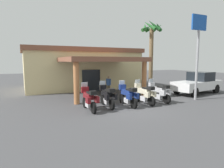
# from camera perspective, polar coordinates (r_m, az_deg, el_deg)

# --- Properties ---
(ground_plane) EXTENTS (80.00, 80.00, 0.00)m
(ground_plane) POSITION_cam_1_polar(r_m,az_deg,el_deg) (12.02, 5.38, -7.22)
(ground_plane) COLOR #424244
(motel_building) EXTENTS (12.21, 12.42, 4.26)m
(motel_building) POSITION_cam_1_polar(r_m,az_deg,el_deg) (21.53, -9.14, 4.80)
(motel_building) COLOR beige
(motel_building) RESTS_ON ground_plane
(motorcycle_maroon) EXTENTS (0.70, 2.21, 1.61)m
(motorcycle_maroon) POSITION_cam_1_polar(r_m,az_deg,el_deg) (11.34, -6.88, -4.46)
(motorcycle_maroon) COLOR black
(motorcycle_maroon) RESTS_ON ground_plane
(motorcycle_black) EXTENTS (0.71, 2.21, 1.61)m
(motorcycle_black) POSITION_cam_1_polar(r_m,az_deg,el_deg) (12.15, -1.45, -3.66)
(motorcycle_black) COLOR black
(motorcycle_black) RESTS_ON ground_plane
(motorcycle_blue) EXTENTS (0.70, 2.21, 1.61)m
(motorcycle_blue) POSITION_cam_1_polar(r_m,az_deg,el_deg) (12.44, 4.79, -3.43)
(motorcycle_blue) COLOR black
(motorcycle_blue) RESTS_ON ground_plane
(motorcycle_cream) EXTENTS (0.72, 2.21, 1.61)m
(motorcycle_cream) POSITION_cam_1_polar(r_m,az_deg,el_deg) (13.19, 9.70, -2.92)
(motorcycle_cream) COLOR black
(motorcycle_cream) RESTS_ON ground_plane
(motorcycle_silver) EXTENTS (0.74, 2.21, 1.61)m
(motorcycle_silver) POSITION_cam_1_polar(r_m,az_deg,el_deg) (14.08, 13.89, -2.41)
(motorcycle_silver) COLOR black
(motorcycle_silver) RESTS_ON ground_plane
(pedestrian) EXTENTS (0.32, 0.49, 1.61)m
(pedestrian) POSITION_cam_1_polar(r_m,az_deg,el_deg) (16.86, -1.05, 0.07)
(pedestrian) COLOR brown
(pedestrian) RESTS_ON ground_plane
(pickup_truck_white) EXTENTS (5.44, 2.74, 1.95)m
(pickup_truck_white) POSITION_cam_1_polar(r_m,az_deg,el_deg) (18.85, 24.33, 0.22)
(pickup_truck_white) COLOR black
(pickup_truck_white) RESTS_ON ground_plane
(palm_tree_near_portico) EXTENTS (2.06, 2.11, 6.73)m
(palm_tree_near_portico) POSITION_cam_1_polar(r_m,az_deg,el_deg) (18.94, 11.71, 12.31)
(palm_tree_near_portico) COLOR brown
(palm_tree_near_portico) RESTS_ON ground_plane
(roadside_sign) EXTENTS (1.40, 0.18, 6.26)m
(roadside_sign) POSITION_cam_1_polar(r_m,az_deg,el_deg) (15.66, 24.37, 11.06)
(roadside_sign) COLOR #99999E
(roadside_sign) RESTS_ON ground_plane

